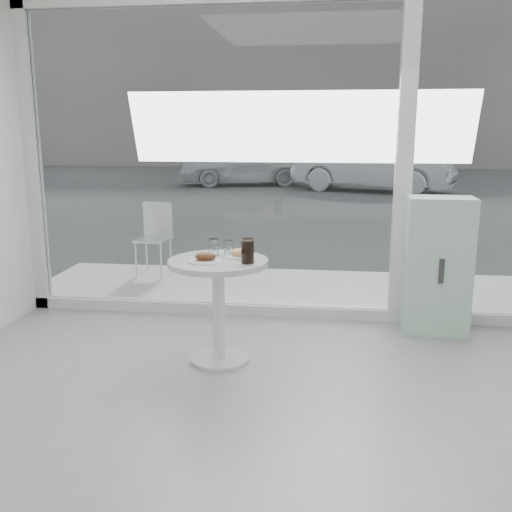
# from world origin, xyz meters

# --- Properties ---
(room_shell) EXTENTS (6.00, 6.00, 6.00)m
(room_shell) POSITION_xyz_m (0.00, -0.56, 1.91)
(room_shell) COLOR white
(room_shell) RESTS_ON ground
(storefront) EXTENTS (5.00, 0.14, 3.00)m
(storefront) POSITION_xyz_m (0.07, 3.00, 1.71)
(storefront) COLOR silver
(storefront) RESTS_ON ground
(main_table) EXTENTS (0.72, 0.72, 0.77)m
(main_table) POSITION_xyz_m (-0.50, 1.90, 0.55)
(main_table) COLOR white
(main_table) RESTS_ON ground
(patio_deck) EXTENTS (5.60, 1.60, 0.05)m
(patio_deck) POSITION_xyz_m (0.00, 3.80, 0.03)
(patio_deck) COLOR silver
(patio_deck) RESTS_ON ground
(street) EXTENTS (40.00, 24.00, 0.00)m
(street) POSITION_xyz_m (0.00, 16.00, -0.00)
(street) COLOR #333333
(street) RESTS_ON ground
(far_building) EXTENTS (40.00, 2.00, 8.00)m
(far_building) POSITION_xyz_m (0.00, 25.00, 4.00)
(far_building) COLOR gray
(far_building) RESTS_ON ground
(mint_cabinet) EXTENTS (0.54, 0.38, 1.15)m
(mint_cabinet) POSITION_xyz_m (1.19, 2.76, 0.57)
(mint_cabinet) COLOR #9DC8B3
(mint_cabinet) RESTS_ON ground
(patio_chair) EXTENTS (0.39, 0.39, 0.82)m
(patio_chair) POSITION_xyz_m (-1.69, 4.23, 0.51)
(patio_chair) COLOR white
(patio_chair) RESTS_ON patio_deck
(car_white) EXTENTS (4.09, 2.47, 1.30)m
(car_white) POSITION_xyz_m (-2.41, 15.44, 0.65)
(car_white) COLOR silver
(car_white) RESTS_ON street
(car_silver) EXTENTS (4.60, 2.83, 1.43)m
(car_silver) POSITION_xyz_m (1.47, 14.09, 0.72)
(car_silver) COLOR #ACAEB4
(car_silver) RESTS_ON street
(plate_fritter) EXTENTS (0.24, 0.24, 0.07)m
(plate_fritter) POSITION_xyz_m (-0.57, 1.82, 0.80)
(plate_fritter) COLOR white
(plate_fritter) RESTS_ON main_table
(plate_donut) EXTENTS (0.23, 0.23, 0.06)m
(plate_donut) POSITION_xyz_m (-0.36, 2.01, 0.79)
(plate_donut) COLOR white
(plate_donut) RESTS_ON main_table
(water_tumbler_a) EXTENTS (0.08, 0.08, 0.12)m
(water_tumbler_a) POSITION_xyz_m (-0.56, 2.04, 0.82)
(water_tumbler_a) COLOR white
(water_tumbler_a) RESTS_ON main_table
(water_tumbler_b) EXTENTS (0.07, 0.07, 0.11)m
(water_tumbler_b) POSITION_xyz_m (-0.46, 2.08, 0.82)
(water_tumbler_b) COLOR white
(water_tumbler_b) RESTS_ON main_table
(cola_glass) EXTENTS (0.09, 0.09, 0.17)m
(cola_glass) POSITION_xyz_m (-0.27, 1.82, 0.85)
(cola_glass) COLOR white
(cola_glass) RESTS_ON main_table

